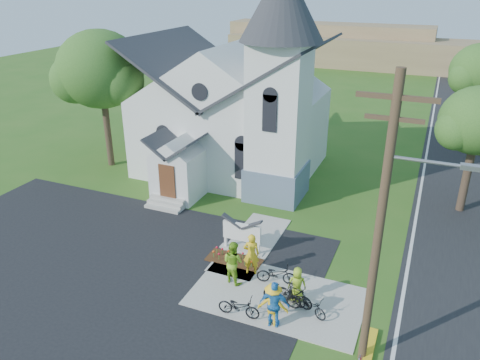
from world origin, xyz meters
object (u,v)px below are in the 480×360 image
at_px(bike_2, 276,274).
at_px(cyclist_4, 297,284).
at_px(church_sign, 242,233).
at_px(bike_0, 239,306).
at_px(bike_3, 295,295).
at_px(bike_4, 310,305).
at_px(cyclist_0, 251,254).
at_px(bike_1, 282,295).
at_px(cyclist_3, 273,304).
at_px(cyclist_1, 233,262).
at_px(cyclist_2, 274,305).
at_px(utility_pole, 382,222).

height_order(bike_2, cyclist_4, cyclist_4).
height_order(church_sign, bike_0, church_sign).
relative_size(bike_3, bike_4, 1.04).
bearing_deg(cyclist_0, cyclist_4, 136.63).
bearing_deg(bike_4, bike_1, 110.92).
distance_m(bike_1, bike_3, 0.52).
bearing_deg(cyclist_3, church_sign, -63.49).
height_order(cyclist_1, cyclist_3, cyclist_1).
height_order(cyclist_2, bike_2, cyclist_2).
relative_size(bike_2, bike_4, 1.10).
relative_size(cyclist_2, bike_4, 1.26).
relative_size(cyclist_2, bike_2, 1.14).
distance_m(church_sign, cyclist_3, 5.31).
height_order(bike_2, bike_4, bike_2).
height_order(cyclist_3, cyclist_4, cyclist_3).
bearing_deg(bike_4, bike_0, 139.88).
bearing_deg(cyclist_3, bike_0, -5.67).
height_order(bike_0, cyclist_1, cyclist_1).
bearing_deg(bike_4, utility_pole, -98.84).
distance_m(church_sign, cyclist_4, 4.37).
distance_m(bike_1, bike_2, 1.48).
bearing_deg(cyclist_3, bike_1, -97.78).
bearing_deg(bike_1, church_sign, 48.06).
distance_m(cyclist_1, cyclist_2, 3.21).
relative_size(cyclist_1, bike_1, 1.20).
relative_size(cyclist_0, cyclist_2, 1.01).
xyz_separation_m(bike_0, cyclist_3, (1.35, 0.08, 0.46)).
relative_size(bike_1, cyclist_2, 0.84).
bearing_deg(utility_pole, church_sign, 144.40).
xyz_separation_m(cyclist_2, cyclist_3, (-0.09, 0.06, -0.07)).
xyz_separation_m(church_sign, bike_1, (3.05, -3.12, -0.49)).
relative_size(church_sign, bike_2, 1.30).
height_order(cyclist_1, bike_3, cyclist_1).
relative_size(utility_pole, bike_3, 6.27).
relative_size(cyclist_1, cyclist_2, 1.00).
bearing_deg(cyclist_2, bike_2, -79.39).
relative_size(bike_2, bike_3, 1.06).
bearing_deg(bike_2, utility_pole, -137.83).
bearing_deg(bike_0, bike_1, -50.38).
xyz_separation_m(cyclist_1, bike_4, (3.62, -0.76, -0.57)).
bearing_deg(bike_4, cyclist_4, 75.16).
height_order(cyclist_0, cyclist_1, cyclist_0).
bearing_deg(cyclist_4, cyclist_3, 59.14).
height_order(bike_0, cyclist_4, cyclist_4).
relative_size(utility_pole, bike_4, 6.51).
height_order(church_sign, cyclist_3, cyclist_3).
bearing_deg(church_sign, bike_3, -39.60).
distance_m(cyclist_0, bike_2, 1.40).
height_order(cyclist_1, cyclist_4, cyclist_1).
xyz_separation_m(church_sign, cyclist_4, (3.51, -2.61, -0.21)).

